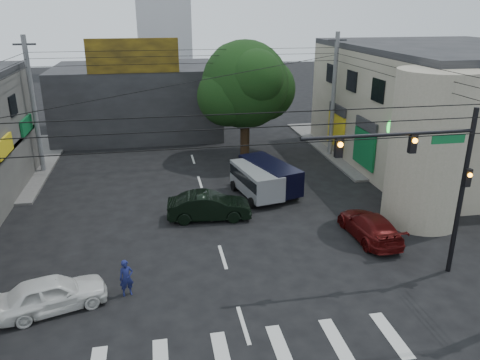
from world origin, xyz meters
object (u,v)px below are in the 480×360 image
object	(u,v)px
traffic_gantry	(428,169)
dark_sedan	(209,206)
white_compact	(52,294)
maroon_sedan	(369,226)
traffic_officer	(126,278)
silver_minivan	(256,183)
utility_pole_far_right	(333,96)
street_tree	(245,85)
navy_van	(270,178)
utility_pole_far_left	(34,107)

from	to	relation	value
traffic_gantry	dark_sedan	world-z (taller)	traffic_gantry
white_compact	maroon_sedan	size ratio (longest dim) A/B	0.95
traffic_gantry	traffic_officer	xyz separation A→B (m)	(-12.01, 0.74, -4.06)
dark_sedan	traffic_officer	bearing A→B (deg)	152.41
silver_minivan	utility_pole_far_right	bearing A→B (deg)	-56.87
utility_pole_far_right	traffic_officer	size ratio (longest dim) A/B	6.00
street_tree	utility_pole_far_right	world-z (taller)	utility_pole_far_right
traffic_gantry	street_tree	bearing A→B (deg)	101.99
white_compact	maroon_sedan	bearing A→B (deg)	-94.09
traffic_officer	traffic_gantry	bearing A→B (deg)	-17.66
street_tree	navy_van	xyz separation A→B (m)	(0.07, -7.53, -4.52)
maroon_sedan	navy_van	size ratio (longest dim) A/B	0.89
traffic_gantry	utility_pole_far_left	xyz separation A→B (m)	(-18.32, 17.00, -0.23)
traffic_gantry	traffic_officer	distance (m)	12.70
street_tree	navy_van	distance (m)	8.78
dark_sedan	traffic_officer	world-z (taller)	traffic_officer
white_compact	utility_pole_far_right	bearing A→B (deg)	-63.09
street_tree	traffic_officer	distance (m)	19.67
utility_pole_far_left	dark_sedan	bearing A→B (deg)	-43.09
traffic_officer	white_compact	bearing A→B (deg)	175.38
dark_sedan	maroon_sedan	bearing A→B (deg)	-111.65
traffic_gantry	utility_pole_far_right	size ratio (longest dim) A/B	0.78
traffic_gantry	dark_sedan	bearing A→B (deg)	137.45
traffic_gantry	maroon_sedan	distance (m)	5.50
traffic_gantry	silver_minivan	world-z (taller)	traffic_gantry
utility_pole_far_left	maroon_sedan	bearing A→B (deg)	-36.85
white_compact	silver_minivan	size ratio (longest dim) A/B	0.95
maroon_sedan	silver_minivan	distance (m)	7.64
utility_pole_far_left	maroon_sedan	world-z (taller)	utility_pole_far_left
street_tree	traffic_officer	size ratio (longest dim) A/B	5.68
navy_van	maroon_sedan	bearing A→B (deg)	-171.72
white_compact	silver_minivan	xyz separation A→B (m)	(10.00, 9.55, 0.24)
street_tree	utility_pole_far_right	bearing A→B (deg)	-8.75
utility_pole_far_left	white_compact	xyz separation A→B (m)	(3.59, -16.72, -3.92)
utility_pole_far_right	maroon_sedan	bearing A→B (deg)	-102.82
dark_sedan	traffic_officer	xyz separation A→B (m)	(-4.10, -6.52, 0.03)
utility_pole_far_right	street_tree	bearing A→B (deg)	171.25
utility_pole_far_left	dark_sedan	xyz separation A→B (m)	(10.41, -9.74, -3.86)
dark_sedan	navy_van	world-z (taller)	navy_van
silver_minivan	traffic_gantry	bearing A→B (deg)	-165.21
silver_minivan	white_compact	bearing A→B (deg)	122.76
street_tree	maroon_sedan	distance (m)	15.62
traffic_officer	utility_pole_far_left	bearing A→B (deg)	97.11
silver_minivan	traffic_officer	size ratio (longest dim) A/B	2.96
street_tree	traffic_gantry	distance (m)	18.42
street_tree	white_compact	distance (m)	21.35
street_tree	traffic_officer	world-z (taller)	street_tree
utility_pole_far_right	white_compact	bearing A→B (deg)	-136.17
street_tree	traffic_gantry	xyz separation A→B (m)	(3.82, -18.00, -0.64)
utility_pole_far_right	white_compact	xyz separation A→B (m)	(-17.41, -16.72, -3.92)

